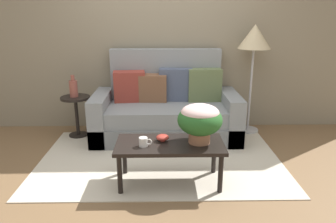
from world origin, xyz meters
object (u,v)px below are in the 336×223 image
object	(u,v)px
coffee_mug	(144,142)
table_vase	(73,88)
potted_plant	(200,119)
couch	(166,111)
floor_lamp	(254,42)
snack_bowl	(163,137)
coffee_table	(170,148)
side_table	(76,109)

from	to	relation	value
coffee_mug	table_vase	distance (m)	1.69
potted_plant	table_vase	world-z (taller)	table_vase
couch	floor_lamp	xyz separation A→B (m)	(1.17, 0.15, 0.90)
couch	snack_bowl	xyz separation A→B (m)	(-0.05, -1.24, 0.11)
floor_lamp	coffee_mug	xyz separation A→B (m)	(-1.40, -1.51, -0.79)
couch	coffee_table	world-z (taller)	couch
side_table	coffee_table	bearing A→B (deg)	-46.22
couch	side_table	bearing A→B (deg)	-179.87
potted_plant	snack_bowl	bearing A→B (deg)	173.21
coffee_mug	snack_bowl	xyz separation A→B (m)	(0.18, 0.12, -0.01)
coffee_table	snack_bowl	world-z (taller)	snack_bowl
snack_bowl	couch	bearing A→B (deg)	87.72
table_vase	couch	bearing A→B (deg)	0.16
side_table	table_vase	bearing A→B (deg)	-176.47
floor_lamp	table_vase	distance (m)	2.47
snack_bowl	coffee_mug	bearing A→B (deg)	-145.09
side_table	potted_plant	size ratio (longest dim) A/B	1.31
coffee_table	floor_lamp	world-z (taller)	floor_lamp
potted_plant	table_vase	distance (m)	1.99
floor_lamp	snack_bowl	xyz separation A→B (m)	(-1.22, -1.38, -0.79)
side_table	floor_lamp	xyz separation A→B (m)	(2.38, 0.15, 0.87)
snack_bowl	table_vase	bearing A→B (deg)	133.54
side_table	coffee_mug	xyz separation A→B (m)	(0.98, -1.36, 0.09)
side_table	floor_lamp	bearing A→B (deg)	3.58
couch	floor_lamp	size ratio (longest dim) A/B	1.29
potted_plant	coffee_mug	world-z (taller)	potted_plant
potted_plant	table_vase	size ratio (longest dim) A/B	1.47
snack_bowl	table_vase	size ratio (longest dim) A/B	0.43
floor_lamp	coffee_mug	world-z (taller)	floor_lamp
table_vase	potted_plant	bearing A→B (deg)	-39.88
potted_plant	couch	bearing A→B (deg)	103.43
couch	coffee_mug	distance (m)	1.38
couch	snack_bowl	world-z (taller)	couch
coffee_table	side_table	distance (m)	1.78
side_table	table_vase	xyz separation A→B (m)	(-0.01, -0.00, 0.29)
floor_lamp	coffee_table	bearing A→B (deg)	-128.78
floor_lamp	couch	bearing A→B (deg)	-172.89
floor_lamp	snack_bowl	world-z (taller)	floor_lamp
snack_bowl	floor_lamp	bearing A→B (deg)	48.52
potted_plant	snack_bowl	xyz separation A→B (m)	(-0.35, 0.04, -0.20)
coffee_mug	couch	bearing A→B (deg)	80.55
side_table	potted_plant	bearing A→B (deg)	-40.08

